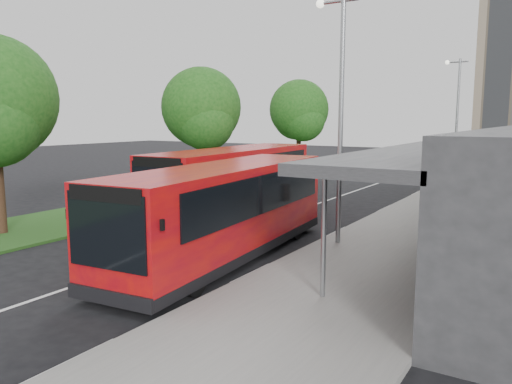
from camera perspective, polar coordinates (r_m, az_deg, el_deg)
ground at (r=17.52m, az=-6.14°, el=-5.79°), size 120.00×120.00×0.00m
pavement at (r=33.92m, az=23.99°, el=0.54°), size 5.00×80.00×0.15m
grass_verge at (r=37.91m, az=4.16°, el=1.96°), size 5.00×80.00×0.10m
lane_centre_line at (r=30.54m, az=11.44°, el=0.18°), size 0.12×70.00×0.01m
kerb_dashes at (r=33.43m, az=19.16°, el=0.58°), size 0.12×56.00×0.01m
tree_mid at (r=28.45m, az=-6.21°, el=9.00°), size 4.46×4.46×7.14m
tree_far at (r=38.62m, az=4.96°, el=8.93°), size 4.52×4.52×7.23m
lamp_post_near at (r=16.64m, az=9.43°, el=9.79°), size 1.44×0.28×8.00m
lamp_post_far at (r=35.94m, az=21.88°, el=8.49°), size 1.44×0.28×8.00m
bus_main at (r=15.28m, az=-3.60°, el=-2.20°), size 3.47×10.34×2.87m
bus_second at (r=22.02m, az=-2.50°, el=1.20°), size 3.28×10.64×2.97m
litter_bin at (r=23.47m, az=19.55°, el=-1.20°), size 0.47×0.47×0.84m
bollard at (r=31.31m, az=21.05°, el=1.23°), size 0.18×0.18×1.07m
car_near at (r=52.15m, az=22.70°, el=3.60°), size 1.75×3.18×1.03m
car_far at (r=58.38m, az=20.63°, el=4.19°), size 1.55×3.46×1.10m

